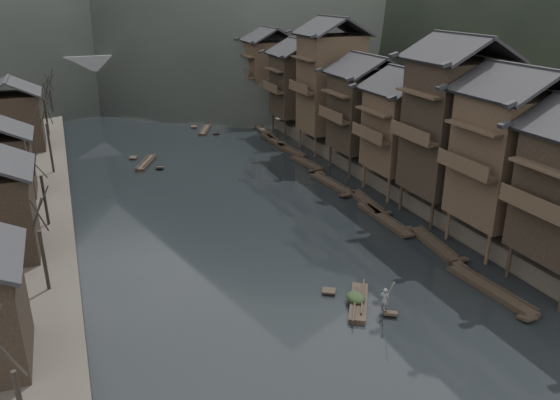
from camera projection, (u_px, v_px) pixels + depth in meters
water at (299, 277)px, 40.02m from camera, size 300.00×300.00×0.00m
right_bank at (401, 116)px, 86.39m from camera, size 40.00×200.00×1.80m
stilt_houses at (375, 94)px, 59.31m from camera, size 9.00×67.60×16.92m
bare_trees at (40, 133)px, 54.89m from camera, size 3.86×74.33×7.72m
moored_sampans at (333, 181)px, 59.51m from camera, size 3.00×56.07×0.47m
midriver_boats at (161, 126)px, 83.46m from camera, size 13.97×41.55×0.45m
stone_bridge at (144, 74)px, 100.59m from camera, size 40.00×6.00×9.00m
hero_sampan at (359, 302)px, 36.50m from camera, size 3.55×4.94×0.44m
cargo_heap at (356, 293)px, 36.42m from camera, size 1.16×1.52×0.70m
boatman at (385, 297)px, 35.08m from camera, size 0.72×0.72×1.69m
bamboo_pole at (390, 261)px, 34.25m from camera, size 0.76×2.26×3.33m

